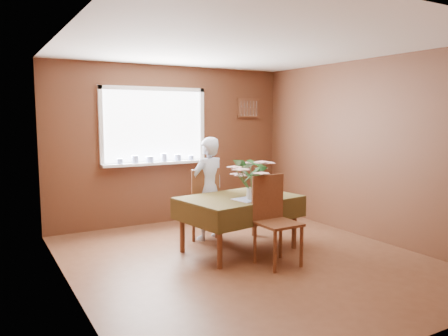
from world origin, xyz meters
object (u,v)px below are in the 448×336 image
dining_table (239,203)px  chair_far (202,200)px  chair_near (274,216)px  flower_bouquet (251,174)px  seated_woman (208,189)px

dining_table → chair_far: 0.75m
dining_table → chair_near: 0.62m
dining_table → flower_bouquet: flower_bouquet is taller
seated_woman → flower_bouquet: size_ratio=2.51×
seated_woman → chair_near: bearing=87.2°
dining_table → seated_woman: size_ratio=1.10×
chair_far → dining_table: bearing=100.8°
seated_woman → flower_bouquet: seated_woman is taller
dining_table → chair_near: chair_near is taller
dining_table → chair_far: size_ratio=1.58×
chair_near → flower_bouquet: bearing=97.6°
flower_bouquet → chair_near: bearing=-81.1°
dining_table → chair_far: (-0.16, 0.73, -0.07)m
chair_far → seated_woman: 0.20m
chair_far → seated_woman: seated_woman is taller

